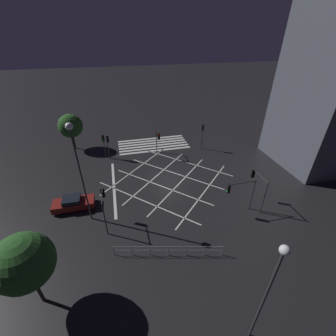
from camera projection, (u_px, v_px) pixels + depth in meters
name	position (u px, v px, depth m)	size (l,w,h in m)	color
ground_plane	(168.00, 179.00, 27.86)	(200.00, 200.00, 0.00)	black
road_markings	(155.00, 155.00, 33.15)	(16.47, 20.89, 0.01)	silver
traffic_light_se_cross	(104.00, 142.00, 31.24)	(0.36, 0.39, 3.51)	#2D2D30
traffic_light_median_south	(158.00, 137.00, 31.60)	(0.36, 2.16, 3.93)	#2D2D30
traffic_light_nw_cross	(258.00, 182.00, 22.51)	(0.36, 2.70, 3.82)	#2D2D30
traffic_light_se_main	(108.00, 142.00, 30.94)	(0.39, 0.36, 3.55)	#2D2D30
traffic_light_nw_main	(239.00, 190.00, 21.55)	(3.03, 0.36, 3.69)	#2D2D30
traffic_light_sw_cross	(203.00, 132.00, 33.26)	(0.36, 0.39, 4.01)	#2D2D30
traffic_light_ne_cross	(103.00, 202.00, 20.12)	(0.36, 2.47, 3.65)	#2D2D30
street_lamp_east	(76.00, 153.00, 18.24)	(0.59, 0.59, 9.92)	#2D2D30
street_lamp_west	(271.00, 283.00, 10.76)	(0.47, 0.47, 8.21)	#2D2D30
street_tree_near	(24.00, 262.00, 13.30)	(3.61, 3.61, 5.96)	#38281C
street_tree_far	(70.00, 126.00, 33.07)	(3.47, 3.47, 5.43)	#38281C
waiting_car	(73.00, 203.00, 23.12)	(4.15, 1.71, 1.34)	maroon
pedestrian_railing	(168.00, 249.00, 18.23)	(8.67, 2.14, 1.05)	gray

